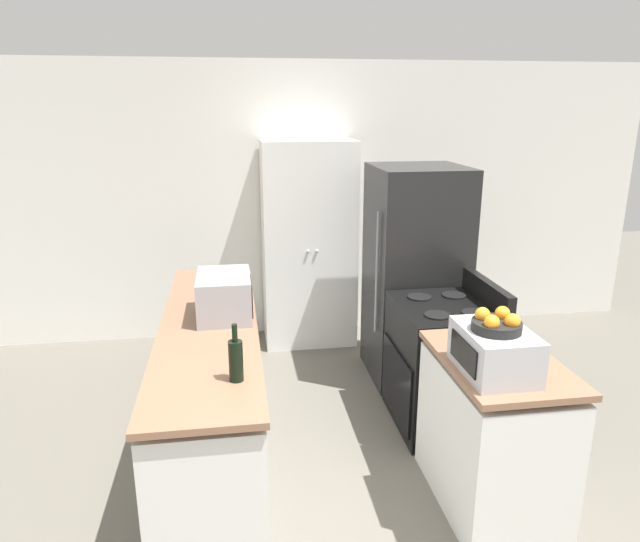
{
  "coord_description": "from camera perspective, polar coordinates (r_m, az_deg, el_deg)",
  "views": [
    {
      "loc": [
        -0.6,
        -2.07,
        2.21
      ],
      "look_at": [
        0.0,
        1.82,
        1.05
      ],
      "focal_mm": 32.0,
      "sensor_mm": 36.0,
      "label": 1
    }
  ],
  "objects": [
    {
      "name": "wall_back",
      "position": [
        5.53,
        -2.42,
        6.9
      ],
      "size": [
        7.0,
        0.06,
        2.6
      ],
      "color": "white",
      "rests_on": "ground_plane"
    },
    {
      "name": "counter_left",
      "position": [
        3.84,
        -10.7,
        -11.51
      ],
      "size": [
        0.6,
        2.45,
        0.89
      ],
      "color": "silver",
      "rests_on": "ground_plane"
    },
    {
      "name": "counter_right",
      "position": [
        3.46,
        16.85,
        -15.32
      ],
      "size": [
        0.6,
        0.91,
        0.89
      ],
      "color": "silver",
      "rests_on": "ground_plane"
    },
    {
      "name": "pantry_cabinet",
      "position": [
        5.31,
        -1.14,
        2.69
      ],
      "size": [
        0.85,
        0.53,
        1.9
      ],
      "color": "white",
      "rests_on": "ground_plane"
    },
    {
      "name": "stove",
      "position": [
        4.14,
        12.12,
        -9.09
      ],
      "size": [
        0.66,
        0.76,
        1.05
      ],
      "color": "black",
      "rests_on": "ground_plane"
    },
    {
      "name": "refrigerator",
      "position": [
        4.7,
        9.45,
        -0.35
      ],
      "size": [
        0.74,
        0.74,
        1.75
      ],
      "color": "black",
      "rests_on": "ground_plane"
    },
    {
      "name": "microwave",
      "position": [
        3.71,
        -9.53,
        -2.43
      ],
      "size": [
        0.34,
        0.48,
        0.28
      ],
      "color": "#939399",
      "rests_on": "counter_left"
    },
    {
      "name": "wine_bottle",
      "position": [
        2.86,
        -8.42,
        -8.74
      ],
      "size": [
        0.07,
        0.07,
        0.3
      ],
      "color": "black",
      "rests_on": "counter_left"
    },
    {
      "name": "toaster_oven",
      "position": [
        3.04,
        17.04,
        -7.67
      ],
      "size": [
        0.33,
        0.45,
        0.24
      ],
      "color": "#B2B2B7",
      "rests_on": "counter_right"
    },
    {
      "name": "fruit_bowl",
      "position": [
        2.96,
        17.26,
        -4.99
      ],
      "size": [
        0.25,
        0.25,
        0.11
      ],
      "color": "black",
      "rests_on": "toaster_oven"
    }
  ]
}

